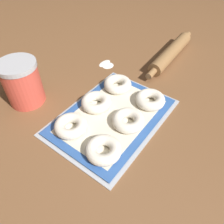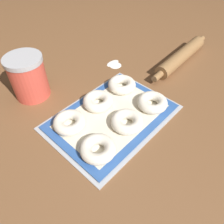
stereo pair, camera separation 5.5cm
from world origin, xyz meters
name	(u,v)px [view 1 (the left image)]	position (x,y,z in m)	size (l,w,h in m)	color
ground_plane	(117,118)	(0.00, 0.00, 0.00)	(2.80, 2.80, 0.00)	brown
baking_tray	(112,117)	(-0.01, 0.02, 0.00)	(0.42, 0.30, 0.01)	#B2B5BA
baking_mat	(112,116)	(-0.01, 0.02, 0.01)	(0.40, 0.28, 0.00)	#2D569E
bagel_front_left	(103,150)	(-0.15, -0.06, 0.03)	(0.11, 0.11, 0.03)	silver
bagel_front_center	(128,120)	(-0.01, -0.05, 0.03)	(0.11, 0.11, 0.03)	silver
bagel_front_right	(150,100)	(0.12, -0.06, 0.03)	(0.11, 0.11, 0.03)	silver
bagel_back_left	(71,126)	(-0.14, 0.08, 0.03)	(0.11, 0.11, 0.03)	silver
bagel_back_center	(96,102)	(-0.01, 0.09, 0.03)	(0.11, 0.11, 0.03)	silver
bagel_back_right	(118,84)	(0.12, 0.09, 0.03)	(0.11, 0.11, 0.03)	silver
flour_canister	(22,83)	(-0.12, 0.32, 0.08)	(0.13, 0.13, 0.16)	#DB4C3D
rolling_pin	(171,53)	(0.45, 0.03, 0.03)	(0.44, 0.07, 0.06)	olive
flour_patch_near	(105,63)	(0.24, 0.24, 0.00)	(0.07, 0.04, 0.00)	white
flour_patch_far	(108,65)	(0.23, 0.22, 0.00)	(0.05, 0.05, 0.00)	white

